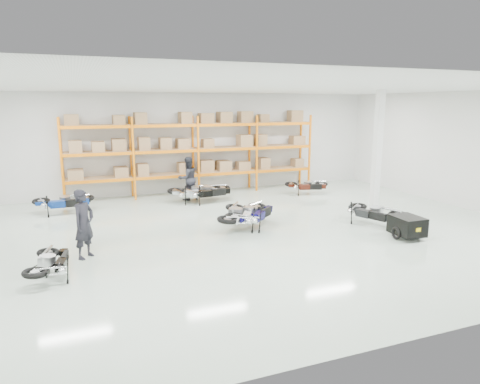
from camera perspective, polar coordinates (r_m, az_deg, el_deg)
name	(u,v)px	position (r m, az deg, el deg)	size (l,w,h in m)	color
room	(250,161)	(13.29, 1.39, 4.09)	(18.00, 18.00, 18.00)	silver
pallet_rack	(196,144)	(19.37, -5.95, 6.40)	(11.28, 0.98, 3.62)	orange
structural_column	(377,153)	(16.38, 17.82, 4.96)	(0.25, 0.25, 4.50)	white
moto_blue_centre	(253,209)	(14.10, 1.71, -2.33)	(0.86, 1.94, 1.19)	#0A0747
moto_silver_left	(239,210)	(13.95, -0.19, -2.48)	(0.86, 1.94, 1.19)	silver
moto_black_far_left	(51,258)	(10.95, -23.93, -8.05)	(0.71, 1.59, 0.97)	black
moto_touring_right	(373,209)	(15.01, 17.35, -2.15)	(0.81, 1.82, 1.11)	black
trailer	(407,226)	(13.88, 21.38, -4.22)	(0.85, 1.61, 0.67)	black
moto_back_a	(63,198)	(17.16, -22.49, -0.78)	(0.83, 1.87, 1.14)	navy
moto_back_b	(195,188)	(17.79, -6.01, 0.49)	(0.85, 1.90, 1.16)	#A3A9AC
moto_back_c	(207,188)	(17.73, -4.41, 0.52)	(0.86, 1.94, 1.18)	black
moto_back_d	(307,183)	(19.53, 8.96, 1.20)	(0.75, 1.68, 1.03)	#3E140C
person_left	(84,224)	(11.91, -20.09, -4.03)	(0.67, 0.44, 1.84)	black
person_back	(188,178)	(18.22, -6.97, 1.81)	(0.89, 0.70, 1.84)	#212229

